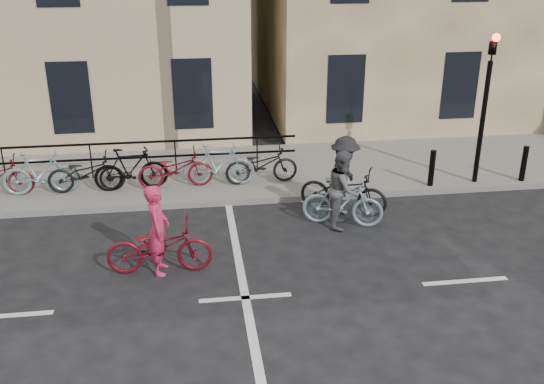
{
  "coord_description": "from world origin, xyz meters",
  "views": [
    {
      "loc": [
        -0.79,
        -8.95,
        5.66
      ],
      "look_at": [
        0.75,
        2.06,
        1.1
      ],
      "focal_mm": 40.0,
      "sensor_mm": 36.0,
      "label": 1
    }
  ],
  "objects": [
    {
      "name": "sidewalk",
      "position": [
        -4.0,
        6.0,
        0.07
      ],
      "size": [
        46.0,
        4.0,
        0.15
      ],
      "primitive_type": "cube",
      "color": "slate",
      "rests_on": "ground"
    },
    {
      "name": "bollard_east",
      "position": [
        5.0,
        4.25,
        0.6
      ],
      "size": [
        0.14,
        0.14,
        0.9
      ],
      "primitive_type": "cylinder",
      "color": "black",
      "rests_on": "sidewalk"
    },
    {
      "name": "parked_bikes",
      "position": [
        -3.3,
        5.04,
        0.64
      ],
      "size": [
        10.4,
        1.23,
        1.05
      ],
      "color": "black",
      "rests_on": "sidewalk"
    },
    {
      "name": "cyclist_grey",
      "position": [
        2.36,
        2.64,
        0.68
      ],
      "size": [
        1.81,
        1.06,
        1.69
      ],
      "rotation": [
        0.0,
        0.0,
        1.22
      ],
      "color": "#82A0AA",
      "rests_on": "ground"
    },
    {
      "name": "cyclist_pink",
      "position": [
        -1.47,
        1.14,
        0.6
      ],
      "size": [
        1.96,
        0.75,
        1.73
      ],
      "rotation": [
        0.0,
        0.0,
        1.53
      ],
      "color": "maroon",
      "rests_on": "ground"
    },
    {
      "name": "bollard_west",
      "position": [
        7.4,
        4.25,
        0.6
      ],
      "size": [
        0.14,
        0.14,
        0.9
      ],
      "primitive_type": "cylinder",
      "color": "black",
      "rests_on": "sidewalk"
    },
    {
      "name": "ground",
      "position": [
        0.0,
        0.0,
        0.0
      ],
      "size": [
        120.0,
        120.0,
        0.0
      ],
      "primitive_type": "plane",
      "color": "black",
      "rests_on": "ground"
    },
    {
      "name": "traffic_light",
      "position": [
        6.2,
        4.34,
        2.45
      ],
      "size": [
        0.18,
        0.3,
        3.9
      ],
      "color": "black",
      "rests_on": "sidewalk"
    },
    {
      "name": "cyclist_dark",
      "position": [
        2.55,
        3.31,
        0.7
      ],
      "size": [
        2.09,
        1.57,
        1.78
      ],
      "rotation": [
        0.0,
        0.0,
        1.07
      ],
      "color": "black",
      "rests_on": "ground"
    }
  ]
}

